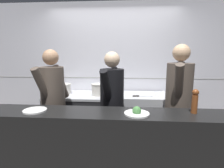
# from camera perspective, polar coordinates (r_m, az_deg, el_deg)

# --- Properties ---
(wall_back_tiled) EXTENTS (8.00, 0.06, 2.60)m
(wall_back_tiled) POSITION_cam_1_polar(r_m,az_deg,el_deg) (3.50, 0.65, 4.48)
(wall_back_tiled) COLOR silver
(wall_back_tiled) RESTS_ON ground_plane
(oven_range) EXTENTS (1.19, 0.71, 0.89)m
(oven_range) POSITION_cam_1_polar(r_m,az_deg,el_deg) (3.40, -10.32, -10.64)
(oven_range) COLOR #232326
(oven_range) RESTS_ON ground_plane
(prep_counter) EXTENTS (1.27, 0.65, 0.91)m
(prep_counter) POSITION_cam_1_polar(r_m,az_deg,el_deg) (3.32, 11.83, -11.15)
(prep_counter) COLOR #B7BABF
(prep_counter) RESTS_ON ground_plane
(pass_counter) EXTENTS (3.26, 0.45, 0.97)m
(pass_counter) POSITION_cam_1_polar(r_m,az_deg,el_deg) (2.22, -0.77, -21.29)
(pass_counter) COLOR black
(pass_counter) RESTS_ON ground_plane
(stock_pot) EXTENTS (0.29, 0.29, 0.18)m
(stock_pot) POSITION_cam_1_polar(r_m,az_deg,el_deg) (3.36, -15.65, -1.42)
(stock_pot) COLOR beige
(stock_pot) RESTS_ON oven_range
(sauce_pot) EXTENTS (0.24, 0.24, 0.21)m
(sauce_pot) POSITION_cam_1_polar(r_m,az_deg,el_deg) (3.13, -4.57, -1.70)
(sauce_pot) COLOR beige
(sauce_pot) RESTS_ON oven_range
(mixing_bowl_steel) EXTENTS (0.29, 0.29, 0.09)m
(mixing_bowl_steel) POSITION_cam_1_polar(r_m,az_deg,el_deg) (3.18, 16.46, -2.81)
(mixing_bowl_steel) COLOR #B7BABF
(mixing_bowl_steel) RESTS_ON prep_counter
(chefs_knife) EXTENTS (0.35, 0.07, 0.02)m
(chefs_knife) POSITION_cam_1_polar(r_m,az_deg,el_deg) (3.03, 9.39, -3.92)
(chefs_knife) COLOR #B7BABF
(chefs_knife) RESTS_ON prep_counter
(plated_dish_main) EXTENTS (0.27, 0.27, 0.02)m
(plated_dish_main) POSITION_cam_1_polar(r_m,az_deg,el_deg) (2.23, -23.86, -7.89)
(plated_dish_main) COLOR white
(plated_dish_main) RESTS_ON pass_counter
(plated_dish_appetiser) EXTENTS (0.28, 0.28, 0.10)m
(plated_dish_appetiser) POSITION_cam_1_polar(r_m,az_deg,el_deg) (1.96, 8.08, -9.18)
(plated_dish_appetiser) COLOR white
(plated_dish_appetiser) RESTS_ON pass_counter
(pepper_mill) EXTENTS (0.07, 0.07, 0.27)m
(pepper_mill) POSITION_cam_1_polar(r_m,az_deg,el_deg) (2.15, 25.43, -4.93)
(pepper_mill) COLOR brown
(pepper_mill) RESTS_ON pass_counter
(chef_head_cook) EXTENTS (0.42, 0.74, 1.69)m
(chef_head_cook) POSITION_cam_1_polar(r_m,az_deg,el_deg) (2.72, -18.65, -5.30)
(chef_head_cook) COLOR black
(chef_head_cook) RESTS_ON ground_plane
(chef_sous) EXTENTS (0.42, 0.72, 1.66)m
(chef_sous) POSITION_cam_1_polar(r_m,az_deg,el_deg) (2.53, -0.00, -6.33)
(chef_sous) COLOR black
(chef_sous) RESTS_ON ground_plane
(chef_line) EXTENTS (0.45, 0.76, 1.76)m
(chef_line) POSITION_cam_1_polar(r_m,az_deg,el_deg) (2.64, 20.79, -5.05)
(chef_line) COLOR black
(chef_line) RESTS_ON ground_plane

